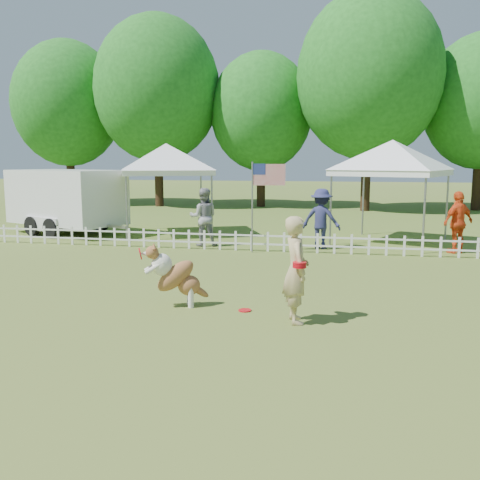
# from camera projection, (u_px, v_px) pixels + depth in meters

# --- Properties ---
(ground) EXTENTS (120.00, 120.00, 0.00)m
(ground) POSITION_uv_depth(u_px,v_px,m) (223.00, 318.00, 9.47)
(ground) COLOR #3F621F
(ground) RESTS_ON ground
(picket_fence) EXTENTS (22.00, 0.08, 0.60)m
(picket_fence) POSITION_uv_depth(u_px,v_px,m) (276.00, 242.00, 16.21)
(picket_fence) COLOR white
(picket_fence) RESTS_ON ground
(handler) EXTENTS (0.63, 0.77, 1.84)m
(handler) POSITION_uv_depth(u_px,v_px,m) (296.00, 270.00, 9.10)
(handler) COLOR tan
(handler) RESTS_ON ground
(dog) EXTENTS (1.23, 0.81, 1.21)m
(dog) POSITION_uv_depth(u_px,v_px,m) (177.00, 276.00, 10.10)
(dog) COLOR brown
(dog) RESTS_ON ground
(frisbee_on_turf) EXTENTS (0.30, 0.30, 0.02)m
(frisbee_on_turf) POSITION_uv_depth(u_px,v_px,m) (245.00, 310.00, 9.91)
(frisbee_on_turf) COLOR red
(frisbee_on_turf) RESTS_ON ground
(canopy_tent_left) EXTENTS (4.18, 4.18, 3.29)m
(canopy_tent_left) POSITION_uv_depth(u_px,v_px,m) (167.00, 190.00, 19.80)
(canopy_tent_left) COLOR white
(canopy_tent_left) RESTS_ON ground
(canopy_tent_right) EXTENTS (4.20, 4.20, 3.34)m
(canopy_tent_right) POSITION_uv_depth(u_px,v_px,m) (391.00, 193.00, 17.74)
(canopy_tent_right) COLOR white
(canopy_tent_right) RESTS_ON ground
(cargo_trailer) EXTENTS (6.07, 4.40, 2.44)m
(cargo_trailer) POSITION_uv_depth(u_px,v_px,m) (67.00, 201.00, 20.13)
(cargo_trailer) COLOR white
(cargo_trailer) RESTS_ON ground
(flag_pole) EXTENTS (1.05, 0.28, 2.71)m
(flag_pole) POSITION_uv_depth(u_px,v_px,m) (252.00, 208.00, 15.95)
(flag_pole) COLOR gray
(flag_pole) RESTS_ON ground
(spectator_a) EXTENTS (1.05, 0.90, 1.87)m
(spectator_a) POSITION_uv_depth(u_px,v_px,m) (204.00, 217.00, 17.23)
(spectator_a) COLOR gray
(spectator_a) RESTS_ON ground
(spectator_b) EXTENTS (1.35, 0.96, 1.88)m
(spectator_b) POSITION_uv_depth(u_px,v_px,m) (321.00, 219.00, 16.73)
(spectator_b) COLOR navy
(spectator_b) RESTS_ON ground
(spectator_c) EXTENTS (1.14, 1.01, 1.86)m
(spectator_c) POSITION_uv_depth(u_px,v_px,m) (458.00, 222.00, 15.90)
(spectator_c) COLOR #E7491B
(spectator_c) RESTS_ON ground
(tree_far_left) EXTENTS (6.60, 6.60, 11.00)m
(tree_far_left) POSITION_uv_depth(u_px,v_px,m) (68.00, 115.00, 32.92)
(tree_far_left) COLOR #1D611B
(tree_far_left) RESTS_ON ground
(tree_left) EXTENTS (7.40, 7.40, 12.00)m
(tree_left) POSITION_uv_depth(u_px,v_px,m) (157.00, 104.00, 31.18)
(tree_left) COLOR #1D611B
(tree_left) RESTS_ON ground
(tree_center_left) EXTENTS (6.00, 6.00, 9.80)m
(tree_center_left) POSITION_uv_depth(u_px,v_px,m) (261.00, 123.00, 31.13)
(tree_center_left) COLOR #1D611B
(tree_center_left) RESTS_ON ground
(tree_center_right) EXTENTS (7.60, 7.60, 12.60)m
(tree_center_right) POSITION_uv_depth(u_px,v_px,m) (369.00, 92.00, 28.28)
(tree_center_right) COLOR #1D611B
(tree_center_right) RESTS_ON ground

